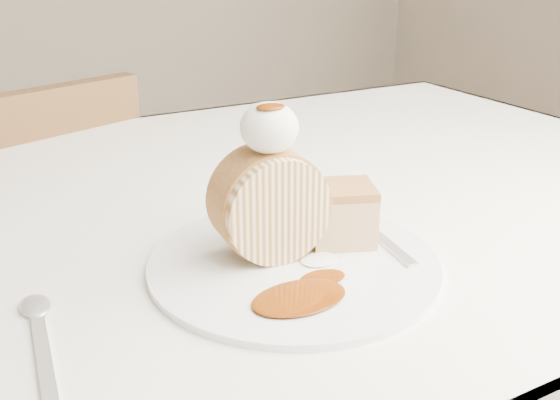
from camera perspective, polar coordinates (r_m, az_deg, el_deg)
table at (r=0.83m, az=-4.24°, el=-5.50°), size 1.40×0.90×0.75m
chair_far at (r=1.30m, az=-21.70°, el=-5.64°), size 0.50×0.50×0.83m
plate at (r=0.62m, az=1.26°, el=-5.74°), size 0.37×0.37×0.01m
roulade_slice at (r=0.61m, az=-0.94°, el=-0.41°), size 0.11×0.07×0.11m
cake_chunk at (r=0.65m, az=5.66°, el=-1.57°), size 0.08×0.08×0.05m
whipped_cream at (r=0.58m, az=-1.00°, el=6.63°), size 0.06×0.06×0.05m
caramel_drizzle at (r=0.57m, az=-0.88°, el=9.10°), size 0.03×0.02×0.01m
caramel_pool at (r=0.55m, az=1.77°, el=-8.89°), size 0.10×0.09×0.00m
fork at (r=0.66m, az=9.36°, el=-3.60°), size 0.05×0.17×0.00m
spoon at (r=0.53m, az=-20.76°, el=-13.41°), size 0.03×0.15×0.00m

